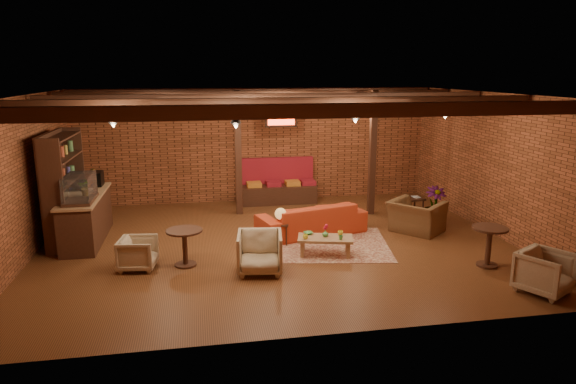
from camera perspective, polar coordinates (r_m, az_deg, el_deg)
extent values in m
plane|color=#412210|center=(11.20, -1.17, -5.81)|extent=(10.00, 10.00, 0.00)
cube|color=black|center=(10.59, -1.25, 10.77)|extent=(10.00, 8.00, 0.02)
cube|color=brown|center=(14.69, -3.66, 5.20)|extent=(10.00, 0.02, 3.20)
cube|color=brown|center=(6.98, 3.95, -4.00)|extent=(10.00, 0.02, 3.20)
cube|color=brown|center=(11.17, -27.45, 1.12)|extent=(0.02, 8.00, 3.20)
cube|color=brown|center=(12.56, 21.97, 2.86)|extent=(0.02, 8.00, 3.20)
cylinder|color=black|center=(12.19, -2.43, 9.45)|extent=(9.60, 0.12, 0.12)
cube|color=#331B11|center=(13.26, -5.55, 4.28)|extent=(0.16, 0.16, 3.20)
cube|color=#331B11|center=(13.39, 9.37, 4.25)|extent=(0.16, 0.16, 3.20)
imported|color=#337F33|center=(12.14, -21.14, 0.77)|extent=(0.35, 0.39, 0.30)
cube|color=#FF3B19|center=(13.80, -0.78, 7.83)|extent=(0.86, 0.06, 0.30)
cube|color=maroon|center=(11.21, 3.26, -5.79)|extent=(3.37, 2.79, 0.01)
imported|color=#AF3218|center=(11.80, 2.60, -2.99)|extent=(2.63, 1.58, 0.72)
cube|color=olive|center=(10.48, 4.16, -5.17)|extent=(1.21, 0.80, 0.05)
cube|color=olive|center=(10.37, 1.58, -6.46)|extent=(0.07, 0.07, 0.33)
cube|color=olive|center=(10.37, 6.71, -6.54)|extent=(0.07, 0.07, 0.33)
cube|color=olive|center=(10.73, 1.67, -5.76)|extent=(0.07, 0.07, 0.33)
cube|color=olive|center=(10.74, 6.61, -5.83)|extent=(0.07, 0.07, 0.33)
imported|color=yellow|center=(10.34, 1.95, -5.00)|extent=(0.13, 0.13, 0.09)
imported|color=#479041|center=(10.34, 5.89, -5.07)|extent=(0.11, 0.11, 0.08)
imported|color=yellow|center=(10.63, 5.84, -4.53)|extent=(0.13, 0.13, 0.09)
imported|color=#479041|center=(10.64, 2.25, -4.58)|extent=(0.23, 0.23, 0.05)
imported|color=#479041|center=(10.50, 4.17, -4.68)|extent=(0.13, 0.13, 0.11)
sphere|color=red|center=(10.45, 4.18, -3.91)|extent=(0.10, 0.10, 0.10)
cube|color=#331B11|center=(11.12, -0.83, -3.50)|extent=(0.48, 0.48, 0.04)
cylinder|color=#331B11|center=(11.19, -0.82, -4.65)|extent=(0.03, 0.03, 0.43)
cylinder|color=olive|center=(11.11, -0.83, -3.37)|extent=(0.13, 0.13, 0.02)
cylinder|color=olive|center=(11.10, -0.83, -3.05)|extent=(0.04, 0.04, 0.18)
sphere|color=#C96E2F|center=(11.06, -0.83, -2.42)|extent=(0.25, 0.25, 0.25)
cylinder|color=#331B11|center=(9.99, -11.47, -4.24)|extent=(0.69, 0.69, 0.04)
cylinder|color=#331B11|center=(10.10, -11.38, -6.12)|extent=(0.10, 0.10, 0.67)
cylinder|color=#331B11|center=(10.22, -11.29, -7.90)|extent=(0.42, 0.42, 0.04)
imported|color=beige|center=(10.16, -16.34, -6.40)|extent=(0.70, 0.73, 0.68)
imported|color=beige|center=(9.59, -3.16, -6.50)|extent=(0.92, 0.87, 0.84)
imported|color=brown|center=(12.27, 14.10, -2.10)|extent=(1.29, 1.34, 0.99)
cube|color=#331B11|center=(13.39, 13.68, -0.70)|extent=(0.55, 0.55, 0.04)
cylinder|color=#331B11|center=(13.46, 13.62, -1.80)|extent=(0.04, 0.04, 0.49)
imported|color=#331B11|center=(13.38, 13.69, -0.56)|extent=(0.21, 0.26, 0.02)
cylinder|color=#331B11|center=(10.48, 21.56, -3.76)|extent=(0.67, 0.67, 0.04)
cylinder|color=#331B11|center=(10.59, 21.39, -5.71)|extent=(0.10, 0.10, 0.73)
cylinder|color=#331B11|center=(10.71, 21.22, -7.56)|extent=(0.40, 0.40, 0.04)
imported|color=beige|center=(9.75, 26.68, -7.79)|extent=(1.03, 1.01, 0.80)
imported|color=#4C7F4C|center=(12.90, 16.26, 2.54)|extent=(1.55, 1.55, 2.75)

